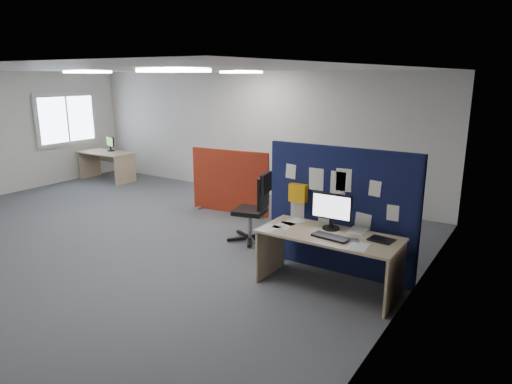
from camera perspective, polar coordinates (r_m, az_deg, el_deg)
The scene contains 17 objects.
floor at distance 8.02m, azimuth -14.98°, elevation -5.14°, with size 9.00×9.00×0.00m, color #575A5F.
ceiling at distance 7.58m, azimuth -16.34°, elevation 14.48°, with size 9.00×7.00×0.02m, color white.
wall_back at distance 10.31m, azimuth -0.88°, elevation 7.37°, with size 9.00×0.02×2.70m, color silver.
wall_right at distance 5.29m, azimuth 18.85°, elevation -0.27°, with size 0.02×7.00×2.70m, color silver.
window at distance 12.36m, azimuth -22.58°, elevation 8.40°, with size 0.06×1.70×1.30m.
ceiling_lights at distance 7.80m, azimuth -10.86°, elevation 14.56°, with size 4.10×4.10×0.04m.
navy_divider at distance 6.17m, azimuth 10.30°, elevation -2.36°, with size 2.09×0.30×1.72m.
main_desk at distance 5.78m, azimuth 9.24°, elevation -6.68°, with size 1.73×0.77×0.73m.
monitor_main at distance 5.79m, azimuth 9.44°, elevation -2.18°, with size 0.53×0.22×0.46m.
keyboard at distance 5.55m, azimuth 9.31°, elevation -5.57°, with size 0.45×0.18×0.03m, color black.
mouse at distance 5.49m, azimuth 12.17°, elevation -5.90°, with size 0.10×0.06×0.03m, color #939397.
paper_tray at distance 5.60m, azimuth 15.39°, elevation -5.78°, with size 0.28×0.22×0.01m, color black.
red_divider at distance 8.84m, azimuth -3.28°, elevation 1.25°, with size 1.64×0.30×1.23m.
second_desk at distance 12.20m, azimuth -18.06°, elevation 3.94°, with size 1.41×0.71×0.73m.
monitor_second at distance 12.23m, azimuth -17.77°, elevation 5.85°, with size 0.40×0.18×0.37m.
office_chair at distance 7.25m, azimuth 0.08°, elevation -1.44°, with size 0.74×0.73×1.12m.
desk_papers at distance 5.78m, azimuth 6.88°, elevation -4.75°, with size 1.41×0.84×0.00m.
Camera 1 is at (5.70, -4.99, 2.63)m, focal length 32.00 mm.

